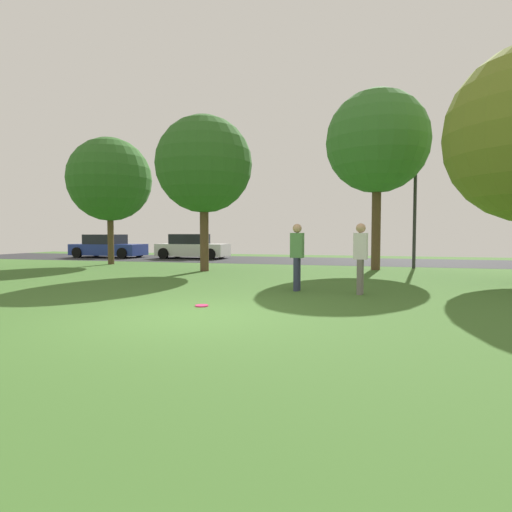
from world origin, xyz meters
TOP-DOWN VIEW (x-y plane):
  - ground_plane at (0.00, 0.00)m, footprint 44.00×44.00m
  - road_strip at (0.00, 16.00)m, footprint 44.00×6.40m
  - oak_tree_right at (-3.18, 8.66)m, footprint 3.79×3.79m
  - maple_tree_near at (-8.94, 10.88)m, footprint 3.96×3.96m
  - birch_tree_lone at (3.39, 11.01)m, footprint 4.14×4.14m
  - person_thrower at (2.96, 3.67)m, footprint 0.35×0.30m
  - person_catcher at (1.35, 3.91)m, footprint 0.35×0.30m
  - frisbee_disc at (-0.13, 1.07)m, footprint 0.27×0.27m
  - parked_car_blue at (-12.57, 15.88)m, footprint 4.46×2.08m
  - parked_car_white at (-7.07, 16.25)m, footprint 4.15×2.05m
  - street_lamp_post at (4.97, 12.20)m, footprint 0.14×0.14m

SIDE VIEW (x-z plane):
  - ground_plane at x=0.00m, z-range 0.00..0.00m
  - road_strip at x=0.00m, z-range 0.00..0.01m
  - frisbee_disc at x=-0.13m, z-range 0.00..0.03m
  - parked_car_blue at x=-12.57m, z-range -0.07..1.35m
  - parked_car_white at x=-7.07m, z-range -0.07..1.38m
  - person_thrower at x=2.96m, z-range 0.10..1.84m
  - person_catcher at x=1.35m, z-range 0.10..1.84m
  - street_lamp_post at x=4.97m, z-range 0.00..4.50m
  - maple_tree_near at x=-8.94m, z-range 1.04..7.09m
  - oak_tree_right at x=-3.18m, z-range 1.14..7.23m
  - birch_tree_lone at x=3.39m, z-range 1.55..8.82m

